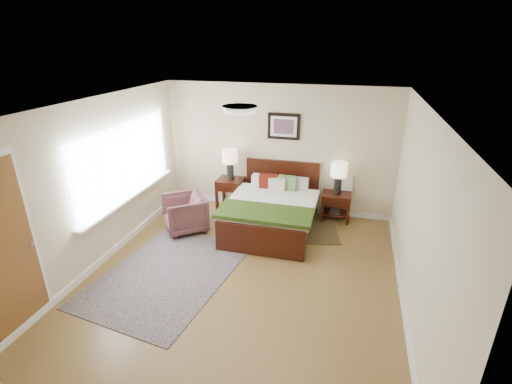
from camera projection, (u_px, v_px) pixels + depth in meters
floor at (242, 276)px, 5.49m from camera, size 5.00×5.00×0.00m
back_wall at (278, 150)px, 7.24m from camera, size 4.50×0.04×2.50m
front_wall at (144, 329)px, 2.78m from camera, size 4.50×0.04×2.50m
left_wall at (97, 184)px, 5.54m from camera, size 0.04×5.00×2.50m
right_wall at (419, 219)px, 4.48m from camera, size 0.04×5.00×2.50m
ceiling at (239, 106)px, 4.53m from camera, size 4.50×5.00×0.02m
window at (126, 162)px, 6.10m from camera, size 0.11×2.72×1.32m
ceil_fixture at (240, 109)px, 4.54m from camera, size 0.44×0.44×0.08m
bed at (272, 205)px, 6.68m from camera, size 1.59×1.91×1.03m
wall_art at (284, 126)px, 7.01m from camera, size 0.62×0.05×0.50m
nightstand_left at (230, 185)px, 7.52m from camera, size 0.53×0.47×0.63m
nightstand_right at (336, 204)px, 7.09m from camera, size 0.54×0.41×0.54m
lamp_left at (230, 159)px, 7.33m from camera, size 0.30×0.30×0.61m
lamp_right at (339, 173)px, 6.86m from camera, size 0.30×0.30×0.61m
armchair at (185, 213)px, 6.71m from camera, size 1.01×1.00×0.66m
rug_persian at (168, 274)px, 5.54m from camera, size 2.06×2.66×0.01m
rug_navy at (316, 229)px, 6.83m from camera, size 0.95×1.23×0.01m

